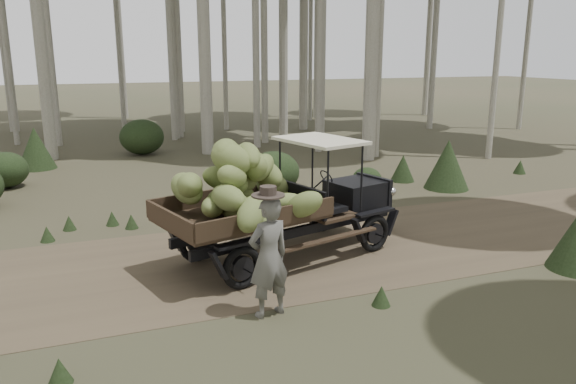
% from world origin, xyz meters
% --- Properties ---
extents(ground, '(120.00, 120.00, 0.00)m').
position_xyz_m(ground, '(0.00, 0.00, 0.00)').
color(ground, '#473D2B').
rests_on(ground, ground).
extents(dirt_track, '(70.00, 4.00, 0.01)m').
position_xyz_m(dirt_track, '(0.00, 0.00, 0.00)').
color(dirt_track, brown).
rests_on(dirt_track, ground).
extents(banana_truck, '(4.60, 2.83, 2.21)m').
position_xyz_m(banana_truck, '(1.76, -0.22, 1.30)').
color(banana_truck, black).
rests_on(banana_truck, ground).
extents(farmer, '(0.68, 0.53, 1.81)m').
position_xyz_m(farmer, '(1.28, -2.11, 0.85)').
color(farmer, '#5B5953').
rests_on(farmer, ground).
extents(undergrowth, '(22.88, 23.57, 1.29)m').
position_xyz_m(undergrowth, '(0.13, 1.73, 0.53)').
color(undergrowth, '#233319').
rests_on(undergrowth, ground).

